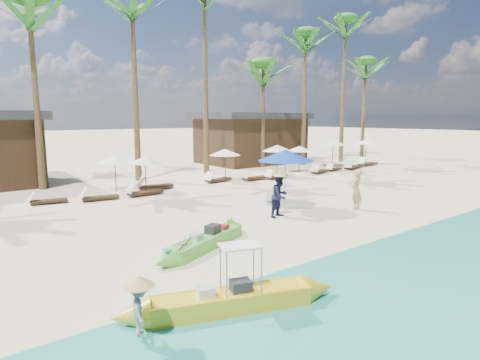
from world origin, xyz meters
TOP-DOWN VIEW (x-y plane):
  - ground at (0.00, 0.00)m, footprint 240.00×240.00m
  - wet_sand_strip at (0.00, -5.00)m, footprint 240.00×4.50m
  - green_canoe at (-1.64, 0.24)m, footprint 4.77×2.22m
  - yellow_canoe at (-3.36, -3.44)m, footprint 5.14×2.06m
  - tourist at (6.25, 0.64)m, footprint 0.72×0.57m
  - vendor_green at (2.80, 1.72)m, footprint 0.95×0.81m
  - vendor_yellow at (-5.36, -3.51)m, footprint 0.55×0.71m
  - blue_umbrella at (3.92, 2.60)m, footprint 2.41×2.41m
  - lounger_4_right at (-4.09, 9.97)m, footprint 1.72×0.79m
  - resort_parasol_5 at (-0.37, 11.14)m, footprint 1.86×1.86m
  - lounger_5_left at (-1.96, 9.31)m, footprint 1.81×0.75m
  - resort_parasol_6 at (0.85, 10.05)m, footprint 1.84×1.84m
  - lounger_6_left at (0.28, 9.13)m, footprint 1.88×0.64m
  - lounger_6_right at (1.48, 10.51)m, footprint 2.05×0.98m
  - resort_parasol_7 at (6.26, 10.38)m, footprint 1.95×1.95m
  - lounger_7_left at (5.63, 10.38)m, footprint 1.93×0.86m
  - lounger_7_right at (7.90, 9.58)m, footprint 1.83×0.59m
  - resort_parasol_8 at (10.16, 9.90)m, footprint 2.06×2.06m
  - lounger_8_left at (9.36, 9.17)m, footprint 1.70×0.67m
  - resort_parasol_9 at (12.61, 10.22)m, footprint 1.87×1.87m
  - lounger_9_left at (13.51, 9.17)m, footprint 1.86×0.97m
  - lounger_9_right at (15.41, 9.45)m, footprint 1.70×0.78m
  - resort_parasol_10 at (17.43, 11.25)m, footprint 2.09×2.09m
  - lounger_10_left at (17.17, 9.16)m, footprint 2.05×1.15m
  - lounger_10_right at (17.96, 9.54)m, footprint 1.74×0.56m
  - resort_parasol_11 at (21.67, 11.13)m, footprint 2.00×2.00m
  - lounger_11_left at (20.01, 9.82)m, footprint 1.99×0.61m
  - palm_3 at (-3.36, 14.27)m, footprint 2.08×2.08m
  - palm_4 at (2.15, 14.01)m, footprint 2.08×2.08m
  - palm_5 at (7.45, 14.38)m, footprint 2.08×2.08m
  - palm_6 at (12.84, 14.52)m, footprint 2.08×2.08m
  - palm_7 at (16.57, 13.68)m, footprint 2.08×2.08m
  - palm_8 at (21.07, 13.33)m, footprint 2.08×2.08m
  - palm_9 at (26.21, 14.81)m, footprint 2.08×2.08m
  - pavilion_east at (14.00, 17.50)m, footprint 8.80×6.60m

SIDE VIEW (x-z plane):
  - ground at x=0.00m, z-range 0.00..0.00m
  - wet_sand_strip at x=0.00m, z-range 0.00..0.01m
  - lounger_9_right at x=15.41m, z-range -0.09..0.46m
  - lounger_4_right at x=-4.09m, z-range -0.09..0.47m
  - lounger_8_left at x=9.36m, z-range -0.09..0.47m
  - lounger_10_right at x=17.96m, z-range -0.10..0.49m
  - lounger_5_left at x=-1.96m, z-range -0.10..0.50m
  - lounger_9_left at x=13.51m, z-range -0.10..0.50m
  - lounger_7_right at x=7.90m, z-range -0.10..0.52m
  - lounger_7_left at x=5.63m, z-range -0.10..0.53m
  - lounger_6_left at x=0.28m, z-range -0.10..0.53m
  - green_canoe at x=-1.64m, z-range -0.10..0.53m
  - lounger_10_left at x=17.17m, z-range -0.11..0.56m
  - lounger_6_right at x=1.48m, z-range -0.11..0.56m
  - yellow_canoe at x=-3.36m, z-range -0.47..0.92m
  - lounger_11_left at x=20.01m, z-range -0.11..0.56m
  - vendor_yellow at x=-5.36m, z-range 0.18..1.15m
  - vendor_green at x=2.80m, z-range 0.00..1.72m
  - tourist at x=6.25m, z-range 0.00..1.74m
  - resort_parasol_6 at x=0.85m, z-range 0.76..2.66m
  - resort_parasol_5 at x=-0.37m, z-range 0.77..2.69m
  - resort_parasol_9 at x=12.61m, z-range 0.77..2.70m
  - resort_parasol_7 at x=6.26m, z-range 0.81..2.82m
  - resort_parasol_11 at x=21.67m, z-range 0.83..2.89m
  - resort_parasol_8 at x=10.16m, z-range 0.85..2.98m
  - resort_parasol_10 at x=17.43m, z-range 0.86..3.01m
  - pavilion_east at x=14.00m, z-range 0.05..4.35m
  - blue_umbrella at x=3.92m, z-range 1.05..3.63m
  - palm_6 at x=12.84m, z-range 2.79..11.31m
  - palm_9 at x=26.21m, z-range 3.14..12.97m
  - palm_3 at x=-3.36m, z-range 3.32..13.83m
  - palm_7 at x=16.57m, z-range 3.46..14.53m
  - palm_4 at x=2.15m, z-range 3.60..15.30m
  - palm_8 at x=21.07m, z-range 3.83..16.53m
  - palm_5 at x=7.45m, z-range 4.02..17.62m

